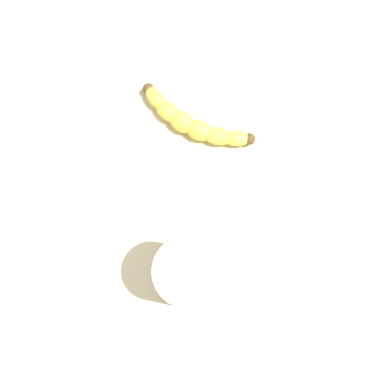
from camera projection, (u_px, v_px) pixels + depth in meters
The scene contains 3 objects.
wooden_tabletop at pixel (254, 212), 68.31cm from camera, with size 120.00×120.00×3.00cm, color #D0BB8A.
banana at pixel (193, 123), 68.96cm from camera, with size 19.72×8.50×3.22cm.
smoothie_glass at pixel (188, 275), 58.10cm from camera, with size 8.77×8.77×12.65cm.
Camera 1 is at (3.46, -17.50, 68.24)cm, focal length 40.24 mm.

